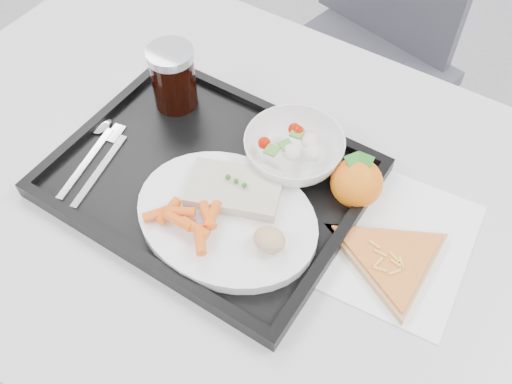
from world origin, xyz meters
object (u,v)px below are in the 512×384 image
Objects in this scene: tray at (209,179)px; cola_glass at (173,77)px; table at (239,214)px; tangerine at (357,183)px; salad_bowl at (294,150)px; chair at (366,34)px; pizza_slice at (391,259)px; dinner_plate at (227,218)px.

cola_glass is at bearing 143.84° from tray.
table is 11.11× the size of cola_glass.
tray is at bearing -154.23° from tangerine.
cola_glass is at bearing 179.03° from salad_bowl.
chair is at bearing 94.32° from tray.
cola_glass reaches higher than pizza_slice.
chair is 0.76m from tray.
salad_bowl is at bearing -76.96° from chair.
cola_glass is (-0.14, 0.10, 0.06)m from tray.
pizza_slice is at bearing -63.79° from chair.
salad_bowl is at bearing 178.83° from tangerine.
cola_glass is (-0.21, 0.15, 0.05)m from dinner_plate.
tray is at bearing 143.23° from dinner_plate.
chair reaches higher than pizza_slice.
tray is (0.05, -0.72, 0.22)m from chair.
dinner_plate is at bearing -69.09° from table.
dinner_plate is 0.23m from pizza_slice.
tangerine is at bearing 48.91° from dinner_plate.
tangerine is at bearing -1.04° from cola_glass.
salad_bowl is (0.09, 0.10, 0.03)m from tray.
salad_bowl reaches higher than dinner_plate.
pizza_slice is (0.25, 0.01, 0.08)m from table.
cola_glass is 0.44m from pizza_slice.
tray is 0.22m from tangerine.
table is 5.71× the size of pizza_slice.
chair reaches higher than salad_bowl.
chair reaches higher than dinner_plate.
tray is 0.18m from cola_glass.
cola_glass is (-0.23, 0.00, 0.03)m from salad_bowl.
dinner_plate is at bearing -36.36° from cola_glass.
chair reaches higher than tray.
tray is at bearing -175.90° from pizza_slice.
table is 0.11m from dinner_plate.
chair is 0.82m from pizza_slice.
chair is 8.61× the size of cola_glass.
dinner_plate is 1.28× the size of pizza_slice.
tangerine is at bearing 28.03° from table.
cola_glass is 0.34m from tangerine.
tangerine is at bearing 141.52° from pizza_slice.
dinner_plate is 0.26m from cola_glass.
table is at bearing -118.83° from salad_bowl.
tangerine is (0.15, 0.08, 0.10)m from table.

